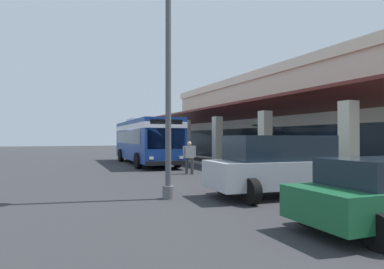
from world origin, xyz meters
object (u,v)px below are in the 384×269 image
parked_suv_silver (280,165)px  lot_light_pole (168,57)px  transit_bus (145,138)px  pedestrian (189,156)px  potted_palm (265,158)px

parked_suv_silver → lot_light_pole: 4.99m
parked_suv_silver → lot_light_pole: bearing=-106.7°
lot_light_pole → transit_bus: bearing=166.7°
pedestrian → lot_light_pole: size_ratio=0.21×
pedestrian → transit_bus: bearing=-178.6°
parked_suv_silver → lot_light_pole: size_ratio=0.60×
potted_palm → parked_suv_silver: bearing=-33.2°
transit_bus → parked_suv_silver: transit_bus is taller
pedestrian → potted_palm: size_ratio=0.63×
parked_suv_silver → potted_palm: bearing=146.8°
potted_palm → lot_light_pole: lot_light_pole is taller
transit_bus → pedestrian: bearing=1.4°
parked_suv_silver → lot_light_pole: lot_light_pole is taller
parked_suv_silver → potted_palm: size_ratio=1.83×
lot_light_pole → pedestrian: bearing=151.0°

